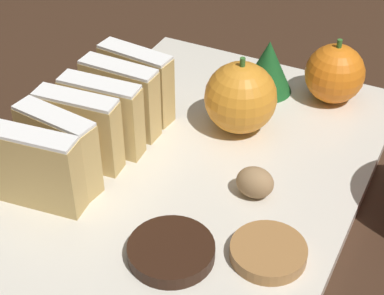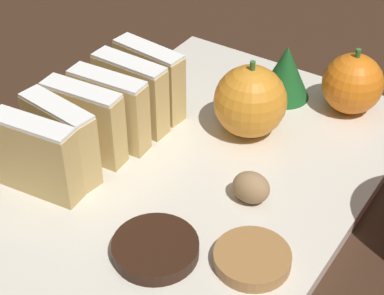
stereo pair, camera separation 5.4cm
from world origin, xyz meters
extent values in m
plane|color=#382316|center=(0.00, 0.00, 0.00)|extent=(6.00, 6.00, 0.00)
cube|color=silver|center=(0.00, 0.00, 0.01)|extent=(0.28, 0.43, 0.01)
cube|color=tan|center=(-0.10, -0.09, 0.05)|extent=(0.08, 0.03, 0.07)
cube|color=white|center=(-0.10, -0.09, 0.08)|extent=(0.08, 0.03, 0.00)
cube|color=tan|center=(-0.10, -0.06, 0.05)|extent=(0.08, 0.03, 0.07)
cube|color=white|center=(-0.10, -0.06, 0.08)|extent=(0.08, 0.03, 0.00)
cube|color=tan|center=(-0.10, -0.03, 0.05)|extent=(0.08, 0.03, 0.07)
cube|color=white|center=(-0.10, -0.03, 0.08)|extent=(0.07, 0.03, 0.00)
cube|color=tan|center=(-0.09, 0.00, 0.05)|extent=(0.08, 0.03, 0.07)
cube|color=white|center=(-0.09, 0.00, 0.08)|extent=(0.07, 0.03, 0.00)
cube|color=tan|center=(-0.09, 0.03, 0.05)|extent=(0.07, 0.02, 0.07)
cube|color=white|center=(-0.09, 0.03, 0.08)|extent=(0.07, 0.02, 0.00)
cube|color=tan|center=(-0.09, 0.06, 0.05)|extent=(0.08, 0.03, 0.07)
cube|color=white|center=(-0.09, 0.06, 0.08)|extent=(0.07, 0.03, 0.00)
sphere|color=orange|center=(0.01, 0.08, 0.05)|extent=(0.07, 0.07, 0.07)
cylinder|color=#38702D|center=(0.01, 0.08, 0.08)|extent=(0.01, 0.01, 0.01)
sphere|color=orange|center=(0.07, 0.17, 0.04)|extent=(0.06, 0.06, 0.06)
cylinder|color=#38702D|center=(0.07, 0.17, 0.08)|extent=(0.01, 0.01, 0.01)
ellipsoid|color=#9E7A51|center=(0.06, 0.00, 0.03)|extent=(0.03, 0.03, 0.03)
cylinder|color=black|center=(0.03, -0.09, 0.02)|extent=(0.07, 0.07, 0.01)
cylinder|color=#A3703D|center=(0.09, -0.06, 0.02)|extent=(0.06, 0.06, 0.01)
cone|color=#195623|center=(0.01, 0.16, 0.04)|extent=(0.05, 0.05, 0.06)
camera|label=1|loc=(0.19, -0.39, 0.37)|focal=60.00mm
camera|label=2|loc=(0.24, -0.36, 0.37)|focal=60.00mm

